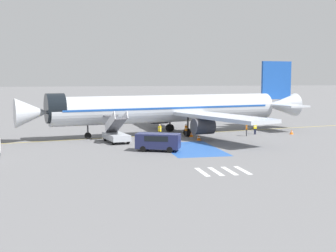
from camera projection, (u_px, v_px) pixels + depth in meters
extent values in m
plane|color=slate|center=(162.00, 135.00, 63.53)|extent=(600.00, 600.00, 0.00)
cube|color=gold|center=(168.00, 135.00, 63.98)|extent=(74.30, 15.51, 0.01)
cube|color=#2856A8|center=(192.00, 149.00, 51.50)|extent=(5.74, 10.92, 0.01)
cube|color=silver|center=(202.00, 172.00, 39.05)|extent=(0.44, 3.60, 0.01)
cube|color=silver|center=(216.00, 171.00, 39.30)|extent=(0.44, 3.60, 0.01)
cube|color=silver|center=(229.00, 171.00, 39.55)|extent=(0.44, 3.60, 0.01)
cube|color=silver|center=(243.00, 170.00, 39.80)|extent=(0.44, 3.60, 0.01)
cylinder|color=#B7BCC4|center=(168.00, 109.00, 63.60)|extent=(31.91, 10.03, 3.68)
cone|color=#B7BCC4|center=(32.00, 113.00, 56.45)|extent=(4.70, 4.35, 3.61)
cone|color=#B7BCC4|center=(280.00, 105.00, 71.05)|extent=(6.13, 4.58, 3.54)
cylinder|color=black|center=(55.00, 108.00, 57.50)|extent=(2.92, 4.09, 3.72)
cube|color=#19479E|center=(168.00, 107.00, 63.58)|extent=(29.43, 9.59, 0.24)
cube|color=#B7BCC4|center=(220.00, 117.00, 57.20)|extent=(9.64, 16.83, 0.44)
cylinder|color=#38383D|center=(203.00, 126.00, 58.04)|extent=(2.95, 2.49, 2.00)
cube|color=#B7BCC4|center=(165.00, 108.00, 72.71)|extent=(5.45, 16.54, 0.44)
cylinder|color=#38383D|center=(159.00, 117.00, 70.89)|extent=(2.95, 2.49, 2.00)
cube|color=#19479E|center=(276.00, 80.00, 70.32)|extent=(5.12, 1.39, 5.69)
cube|color=#B7BCC4|center=(287.00, 105.00, 67.29)|extent=(4.44, 6.44, 0.24)
cube|color=#B7BCC4|center=(259.00, 103.00, 73.67)|extent=(4.44, 6.44, 0.24)
cylinder|color=#38383D|center=(88.00, 125.00, 59.35)|extent=(0.20, 0.20, 2.78)
cylinder|color=black|center=(88.00, 136.00, 59.50)|extent=(0.88, 0.44, 0.84)
cylinder|color=#38383D|center=(188.00, 123.00, 61.75)|extent=(0.24, 0.24, 2.46)
cylinder|color=black|center=(188.00, 132.00, 61.88)|extent=(1.20, 0.81, 1.10)
cylinder|color=#38383D|center=(170.00, 119.00, 67.11)|extent=(0.24, 0.24, 2.46)
cylinder|color=black|center=(170.00, 128.00, 67.24)|extent=(1.20, 0.81, 1.10)
cube|color=#ADB2BA|center=(116.00, 137.00, 56.37)|extent=(3.12, 5.15, 0.70)
cylinder|color=black|center=(105.00, 138.00, 57.57)|extent=(0.36, 0.73, 0.70)
cylinder|color=black|center=(119.00, 137.00, 58.31)|extent=(0.36, 0.73, 0.70)
cylinder|color=black|center=(113.00, 142.00, 54.51)|extent=(0.36, 0.73, 0.70)
cylinder|color=black|center=(128.00, 141.00, 55.25)|extent=(0.36, 0.73, 0.70)
cube|color=#4C4C51|center=(116.00, 126.00, 56.23)|extent=(2.24, 4.35, 2.14)
cube|color=#4C4C51|center=(111.00, 116.00, 58.20)|extent=(1.84, 1.41, 0.12)
cube|color=silver|center=(110.00, 122.00, 55.87)|extent=(0.97, 4.42, 2.85)
cube|color=silver|center=(122.00, 121.00, 56.49)|extent=(0.97, 4.42, 2.85)
cube|color=#38383D|center=(195.00, 116.00, 85.21)|extent=(8.29, 2.54, 0.60)
cube|color=silver|center=(216.00, 113.00, 85.97)|extent=(1.85, 2.38, 1.60)
cube|color=black|center=(221.00, 111.00, 86.13)|extent=(0.05, 2.00, 0.70)
cylinder|color=#B7BCC4|center=(193.00, 107.00, 84.97)|extent=(5.72, 2.47, 2.44)
cylinder|color=gold|center=(193.00, 107.00, 84.97)|extent=(0.36, 2.49, 2.49)
cylinder|color=black|center=(212.00, 116.00, 87.14)|extent=(0.96, 0.28, 0.96)
cylinder|color=black|center=(216.00, 117.00, 84.83)|extent=(0.96, 0.28, 0.96)
cylinder|color=black|center=(191.00, 117.00, 86.31)|extent=(0.96, 0.28, 0.96)
cylinder|color=black|center=(194.00, 118.00, 83.99)|extent=(0.96, 0.28, 0.96)
cylinder|color=black|center=(178.00, 117.00, 85.84)|extent=(0.96, 0.28, 0.96)
cylinder|color=black|center=(181.00, 118.00, 83.53)|extent=(0.96, 0.28, 0.96)
cube|color=#1E234C|center=(158.00, 141.00, 49.80)|extent=(5.02, 3.61, 1.57)
cube|color=black|center=(158.00, 138.00, 49.77)|extent=(3.12, 2.82, 0.57)
cylinder|color=black|center=(173.00, 147.00, 50.49)|extent=(0.67, 0.44, 0.64)
cylinder|color=black|center=(170.00, 150.00, 48.74)|extent=(0.67, 0.44, 0.64)
cylinder|color=black|center=(147.00, 147.00, 51.04)|extent=(0.67, 0.44, 0.64)
cylinder|color=black|center=(143.00, 149.00, 49.29)|extent=(0.67, 0.44, 0.64)
cylinder|color=#2D2D33|center=(186.00, 134.00, 61.31)|extent=(0.14, 0.14, 0.83)
cylinder|color=#2D2D33|center=(186.00, 134.00, 61.48)|extent=(0.14, 0.14, 0.83)
cube|color=orange|center=(186.00, 128.00, 61.31)|extent=(0.26, 0.44, 0.66)
cube|color=silver|center=(186.00, 128.00, 61.31)|extent=(0.27, 0.45, 0.06)
sphere|color=beige|center=(186.00, 125.00, 61.27)|extent=(0.23, 0.23, 0.23)
cylinder|color=#2D2D33|center=(159.00, 135.00, 60.33)|extent=(0.14, 0.14, 0.88)
cylinder|color=#2D2D33|center=(160.00, 135.00, 60.20)|extent=(0.14, 0.14, 0.88)
cube|color=yellow|center=(160.00, 129.00, 60.18)|extent=(0.40, 0.47, 0.70)
cube|color=silver|center=(160.00, 129.00, 60.18)|extent=(0.42, 0.49, 0.06)
sphere|color=beige|center=(160.00, 125.00, 60.13)|extent=(0.24, 0.24, 0.24)
cylinder|color=#191E38|center=(256.00, 131.00, 64.25)|extent=(0.14, 0.14, 0.78)
cylinder|color=#191E38|center=(254.00, 132.00, 64.19)|extent=(0.14, 0.14, 0.78)
cube|color=yellow|center=(255.00, 126.00, 64.14)|extent=(0.44, 0.27, 0.62)
cube|color=silver|center=(255.00, 126.00, 64.14)|extent=(0.45, 0.28, 0.06)
sphere|color=tan|center=(255.00, 123.00, 64.10)|extent=(0.21, 0.21, 0.21)
cylinder|color=#2D2D33|center=(246.00, 133.00, 62.44)|extent=(0.14, 0.14, 0.89)
cylinder|color=#2D2D33|center=(246.00, 133.00, 62.28)|extent=(0.14, 0.14, 0.89)
cube|color=orange|center=(247.00, 127.00, 62.27)|extent=(0.36, 0.47, 0.71)
cube|color=silver|center=(247.00, 127.00, 62.27)|extent=(0.38, 0.49, 0.06)
sphere|color=beige|center=(247.00, 123.00, 62.22)|extent=(0.24, 0.24, 0.24)
cone|color=orange|center=(292.00, 132.00, 64.36)|extent=(0.55, 0.55, 0.61)
cylinder|color=white|center=(292.00, 132.00, 64.36)|extent=(0.30, 0.30, 0.07)
cone|color=orange|center=(199.00, 138.00, 58.24)|extent=(0.60, 0.60, 0.67)
cylinder|color=white|center=(199.00, 137.00, 58.24)|extent=(0.33, 0.33, 0.08)
cone|color=orange|center=(191.00, 134.00, 61.64)|extent=(0.59, 0.59, 0.66)
cylinder|color=white|center=(191.00, 134.00, 61.64)|extent=(0.32, 0.32, 0.08)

